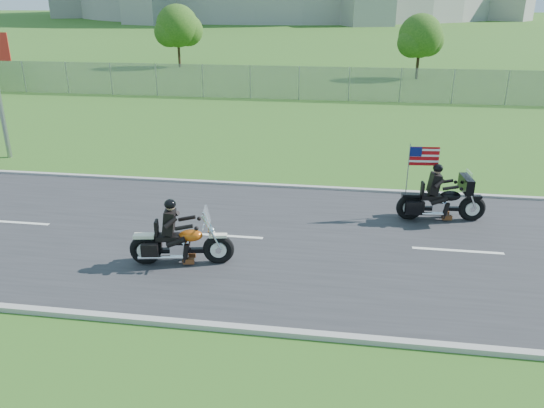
# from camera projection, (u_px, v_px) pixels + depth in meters

# --- Properties ---
(ground) EXTENTS (420.00, 420.00, 0.00)m
(ground) POSITION_uv_depth(u_px,v_px,m) (297.00, 242.00, 13.69)
(ground) COLOR #2F5A1C
(ground) RESTS_ON ground
(road) EXTENTS (120.00, 8.00, 0.04)m
(road) POSITION_uv_depth(u_px,v_px,m) (297.00, 241.00, 13.68)
(road) COLOR #28282B
(road) RESTS_ON ground
(curb_north) EXTENTS (120.00, 0.18, 0.12)m
(curb_north) POSITION_uv_depth(u_px,v_px,m) (310.00, 188.00, 17.40)
(curb_north) COLOR #9E9B93
(curb_north) RESTS_ON ground
(curb_south) EXTENTS (120.00, 0.18, 0.12)m
(curb_south) POSITION_uv_depth(u_px,v_px,m) (275.00, 332.00, 9.95)
(curb_south) COLOR #9E9B93
(curb_south) RESTS_ON ground
(fence) EXTENTS (60.00, 0.03, 2.00)m
(fence) POSITION_uv_depth(u_px,v_px,m) (250.00, 82.00, 32.41)
(fence) COLOR gray
(fence) RESTS_ON ground
(tree_fence_near) EXTENTS (3.52, 3.28, 4.75)m
(tree_fence_near) POSITION_uv_depth(u_px,v_px,m) (421.00, 38.00, 39.40)
(tree_fence_near) COLOR #382316
(tree_fence_near) RESTS_ON ground
(tree_fence_mid) EXTENTS (3.96, 3.69, 5.30)m
(tree_fence_mid) POSITION_uv_depth(u_px,v_px,m) (178.00, 28.00, 45.72)
(tree_fence_mid) COLOR #382316
(tree_fence_mid) RESTS_ON ground
(motorcycle_lead) EXTENTS (2.45, 0.86, 1.66)m
(motorcycle_lead) POSITION_uv_depth(u_px,v_px,m) (180.00, 244.00, 12.37)
(motorcycle_lead) COLOR black
(motorcycle_lead) RESTS_ON ground
(motorcycle_follow) EXTENTS (2.49, 0.85, 2.08)m
(motorcycle_follow) POSITION_uv_depth(u_px,v_px,m) (441.00, 202.00, 14.79)
(motorcycle_follow) COLOR black
(motorcycle_follow) RESTS_ON ground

